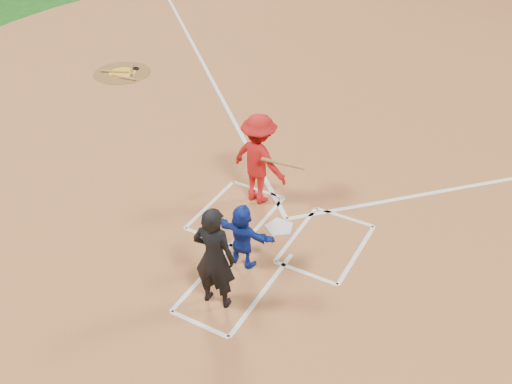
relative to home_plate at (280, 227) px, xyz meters
The scene contains 13 objects.
ground 0.02m from the home_plate, ahead, with size 120.00×120.00×0.00m, color #144E13.
home_plate_dirt 6.00m from the home_plate, 90.00° to the left, with size 28.00×28.00×0.01m, color #9C5C33.
home_plate is the anchor object (origin of this frame).
on_deck_circle 8.62m from the home_plate, 150.23° to the left, with size 1.70×1.70×0.01m, color brown.
on_deck_logo 8.62m from the home_plate, 150.23° to the left, with size 0.80×0.80×0.00m, color gold.
on_deck_bat_a 8.62m from the home_plate, 148.29° to the left, with size 0.06×0.06×0.84m, color brown.
on_deck_bat_b 8.74m from the home_plate, 151.45° to the left, with size 0.06×0.06×0.84m, color #9F673A.
on_deck_bat_c 8.21m from the home_plate, 151.01° to the left, with size 0.06×0.06×0.84m, color #A3743C.
bat_weight_donut 8.65m from the home_plate, 147.27° to the left, with size 0.19×0.19×0.05m, color black.
catcher 1.37m from the home_plate, 95.60° to the right, with size 1.15×0.37×1.24m, color #132B9D.
umpire 2.42m from the home_plate, 90.83° to the right, with size 0.69×0.46×1.90m, color black.
chalk_markings 5.29m from the home_plate, 90.00° to the left, with size 28.35×17.32×0.01m.
batter_at_plate 1.40m from the home_plate, 142.02° to the left, with size 1.66×0.93×1.93m.
Camera 1 is at (3.78, -7.75, 6.95)m, focal length 40.00 mm.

